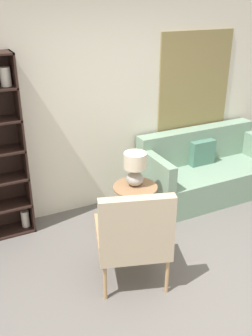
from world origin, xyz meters
The scene contains 6 objects.
ground_plane centered at (0.00, 0.00, 0.00)m, with size 14.00×14.00×0.00m, color #66605B.
wall_back centered at (0.04, 2.03, 1.35)m, with size 6.40×0.08×2.70m.
armchair centered at (-0.27, 0.40, 0.58)m, with size 0.82×0.80×1.04m.
couch centered at (1.45, 1.60, 0.33)m, with size 1.79×0.82×0.89m.
side_table centered at (0.18, 1.25, 0.50)m, with size 0.51×0.51×0.57m.
table_lamp centered at (0.19, 1.29, 0.79)m, with size 0.26×0.26×0.40m.
Camera 1 is at (-1.58, -2.09, 2.56)m, focal length 40.00 mm.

